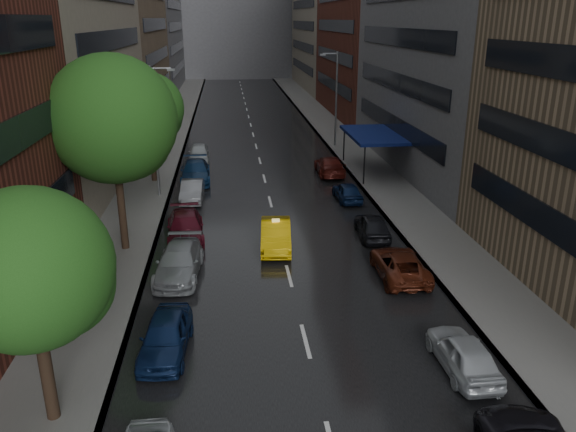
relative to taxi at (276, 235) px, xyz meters
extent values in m
cube|color=black|center=(0.33, 30.31, -0.76)|extent=(14.00, 140.00, 0.01)
cube|color=gray|center=(-8.67, 30.31, -0.69)|extent=(4.00, 140.00, 0.15)
cube|color=gray|center=(9.33, 30.31, -0.69)|extent=(4.00, 140.00, 0.15)
cube|color=#937A5B|center=(-14.67, 44.31, 10.23)|extent=(8.00, 28.00, 22.00)
cube|color=slate|center=(15.33, 16.31, 11.23)|extent=(8.00, 28.00, 24.00)
cube|color=gray|center=(15.33, 74.31, 13.23)|extent=(8.00, 32.00, 28.00)
cylinder|color=#382619|center=(-8.27, -13.44, 1.35)|extent=(0.40, 0.40, 4.24)
sphere|color=#1E5116|center=(-8.27, -13.44, 4.53)|extent=(4.85, 4.85, 4.85)
cylinder|color=#382619|center=(-8.27, 0.52, 2.13)|extent=(0.40, 0.40, 5.79)
sphere|color=#1E5116|center=(-8.27, 0.52, 6.48)|extent=(6.62, 6.62, 6.62)
cylinder|color=#382619|center=(-8.27, 14.26, 1.54)|extent=(0.40, 0.40, 4.62)
sphere|color=#1E5116|center=(-8.27, 14.26, 5.00)|extent=(5.28, 5.28, 5.28)
imported|color=yellow|center=(0.00, 0.00, 0.00)|extent=(1.98, 4.76, 1.53)
imported|color=#0F2148|center=(-5.07, -9.92, -0.04)|extent=(2.05, 4.40, 1.46)
imported|color=gray|center=(-5.07, -3.10, -0.03)|extent=(2.44, 5.22, 1.47)
imported|color=#51101D|center=(-5.07, 1.88, -0.03)|extent=(2.43, 5.19, 1.46)
imported|color=slate|center=(-5.07, 9.20, -0.07)|extent=(1.58, 4.27, 1.39)
imported|color=#10294D|center=(-5.07, 14.07, 0.04)|extent=(2.47, 5.63, 1.61)
imported|color=#A4ABAE|center=(-5.07, 20.94, -0.02)|extent=(1.88, 4.45, 1.50)
imported|color=#B4B9BE|center=(5.73, -12.21, -0.08)|extent=(1.70, 4.08, 1.38)
imported|color=#541F10|center=(5.73, -4.36, -0.10)|extent=(2.31, 4.83, 1.33)
imported|color=black|center=(5.73, 1.00, -0.06)|extent=(1.87, 4.20, 1.40)
imported|color=#0E1F44|center=(5.73, 8.02, -0.11)|extent=(1.69, 3.92, 1.32)
imported|color=#561711|center=(5.73, 15.04, -0.02)|extent=(2.24, 5.21, 1.49)
cylinder|color=gray|center=(-7.47, 10.31, 3.88)|extent=(0.18, 0.18, 9.00)
cube|color=gray|center=(-6.07, 10.31, 8.08)|extent=(0.50, 0.22, 0.16)
cylinder|color=gray|center=(8.13, 25.31, 3.88)|extent=(0.18, 0.18, 9.00)
cube|color=gray|center=(6.73, 25.31, 8.08)|extent=(0.50, 0.22, 0.16)
cube|color=navy|center=(9.33, 15.31, 2.38)|extent=(4.00, 8.00, 0.25)
cylinder|color=black|center=(7.73, 11.51, 0.88)|extent=(0.12, 0.12, 3.00)
cylinder|color=black|center=(7.73, 19.11, 0.88)|extent=(0.12, 0.12, 3.00)
camera|label=1|loc=(-2.45, -28.84, 11.35)|focal=35.00mm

